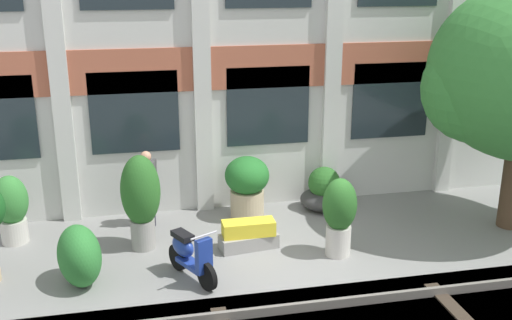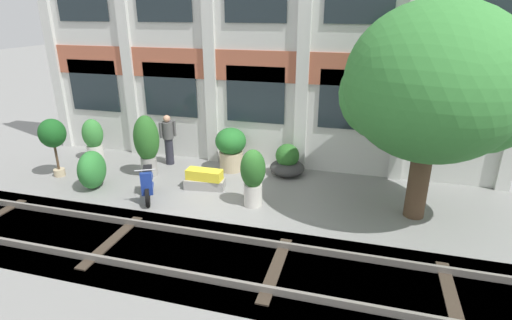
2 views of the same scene
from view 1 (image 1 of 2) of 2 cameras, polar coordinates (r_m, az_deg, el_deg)
ground_plane at (r=11.14m, az=4.35°, el=-9.36°), size 80.00×80.00×0.00m
apartment_facade at (r=12.89m, az=0.95°, el=12.87°), size 14.48×0.64×7.97m
potted_plant_glazed_jar at (r=12.61m, az=-0.86°, el=-2.29°), size 0.94×0.94×1.34m
potted_plant_ribbed_drum at (r=11.01m, az=7.95°, el=-4.87°), size 0.63×0.63×1.49m
potted_plant_wide_bowl at (r=13.24m, az=6.48°, el=-3.07°), size 1.03×1.03×0.96m
potted_plant_stone_basin at (r=11.30m, az=-10.92°, el=-3.27°), size 0.73×0.73×1.84m
potted_plant_square_trough at (r=11.40m, az=-0.71°, el=-7.18°), size 1.14×0.57×0.55m
potted_plant_fluted_column at (r=12.36m, az=-22.28°, el=-4.16°), size 0.65×0.65×1.36m
scooter_near_curb at (r=10.35m, az=-6.35°, el=-8.94°), size 0.77×1.27×0.98m
resident_by_doorway at (r=12.33m, az=-10.29°, el=-2.49°), size 0.43×0.37×1.61m
topiary_hedge at (r=10.47m, az=-16.47°, el=-8.74°), size 0.96×1.22×1.05m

